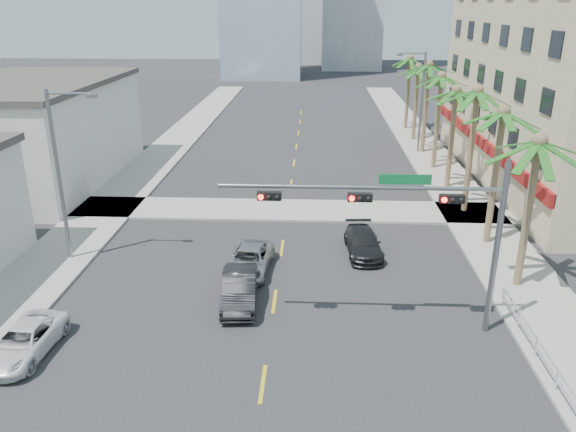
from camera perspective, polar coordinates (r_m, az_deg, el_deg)
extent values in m
cube|color=gray|center=(36.56, 18.90, -0.82)|extent=(4.00, 120.00, 0.15)
cube|color=gray|center=(37.66, -18.80, -0.18)|extent=(4.00, 120.00, 0.15)
cube|color=gray|center=(36.99, -0.08, 0.60)|extent=(80.00, 4.00, 0.15)
cube|color=maroon|center=(45.60, 18.98, 7.19)|extent=(0.30, 28.00, 0.80)
cube|color=beige|center=(46.79, -24.51, 7.53)|extent=(11.00, 18.00, 7.20)
cylinder|color=slate|center=(23.79, 20.39, -3.43)|extent=(0.24, 0.24, 7.20)
cylinder|color=slate|center=(21.79, 7.33, 2.89)|extent=(11.00, 0.16, 0.16)
cube|color=#0C662D|center=(21.89, 11.82, 3.66)|extent=(2.00, 0.05, 0.40)
cube|color=black|center=(22.32, 16.31, 1.70)|extent=(0.95, 0.28, 0.32)
sphere|color=#FF0C05|center=(22.10, 15.60, 1.58)|extent=(0.22, 0.22, 0.22)
cube|color=black|center=(21.75, 7.32, 1.90)|extent=(0.95, 0.28, 0.32)
sphere|color=#FF0C05|center=(21.58, 6.50, 1.78)|extent=(0.22, 0.22, 0.22)
cube|color=black|center=(21.75, -1.92, 2.05)|extent=(0.95, 0.28, 0.32)
sphere|color=#FF0C05|center=(21.62, -2.79, 1.93)|extent=(0.22, 0.22, 0.22)
cylinder|color=brown|center=(28.14, 23.14, -0.11)|extent=(0.36, 0.36, 7.20)
cylinder|color=brown|center=(32.75, 20.23, 3.42)|extent=(0.36, 0.36, 7.56)
cylinder|color=brown|center=(37.51, 18.04, 6.07)|extent=(0.36, 0.36, 7.92)
cylinder|color=brown|center=(42.49, 16.26, 7.39)|extent=(0.36, 0.36, 7.20)
cylinder|color=brown|center=(47.41, 14.91, 9.07)|extent=(0.36, 0.36, 7.56)
cylinder|color=brown|center=(52.39, 13.81, 10.43)|extent=(0.36, 0.36, 7.92)
cylinder|color=brown|center=(57.49, 12.84, 11.02)|extent=(0.36, 0.36, 7.20)
cylinder|color=brown|center=(62.53, 12.07, 12.00)|extent=(0.36, 0.36, 7.56)
cylinder|color=slate|center=(30.78, -22.22, 3.50)|extent=(0.20, 0.20, 9.00)
cylinder|color=slate|center=(29.45, -21.39, 11.53)|extent=(2.20, 0.12, 0.12)
cube|color=slate|center=(29.04, -19.34, 11.46)|extent=(0.50, 0.25, 0.18)
cylinder|color=slate|center=(52.23, 13.42, 11.04)|extent=(0.20, 0.20, 9.00)
cylinder|color=slate|center=(51.53, 12.58, 15.81)|extent=(2.20, 0.12, 0.12)
cube|color=slate|center=(51.37, 11.31, 15.77)|extent=(0.50, 0.25, 0.18)
cylinder|color=silver|center=(23.94, 23.87, -12.07)|extent=(0.08, 8.00, 0.08)
cylinder|color=silver|center=(23.77, 23.99, -11.35)|extent=(0.08, 8.00, 0.08)
cylinder|color=silver|center=(22.45, 25.62, -14.87)|extent=(0.08, 0.08, 1.00)
cylinder|color=silver|center=(23.97, 23.85, -12.17)|extent=(0.08, 0.08, 1.00)
cylinder|color=silver|center=(25.56, 22.33, -9.79)|extent=(0.08, 0.08, 1.00)
cylinder|color=silver|center=(27.20, 21.01, -7.68)|extent=(0.08, 0.08, 1.00)
imported|color=white|center=(24.47, -25.25, -11.44)|extent=(2.21, 4.36, 1.18)
imported|color=black|center=(25.73, -4.96, -7.40)|extent=(1.85, 4.43, 1.42)
imported|color=#ADADB2|center=(28.63, -3.97, -4.51)|extent=(2.42, 4.64, 1.25)
imported|color=black|center=(30.84, 7.64, -2.72)|extent=(2.07, 4.46, 1.26)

